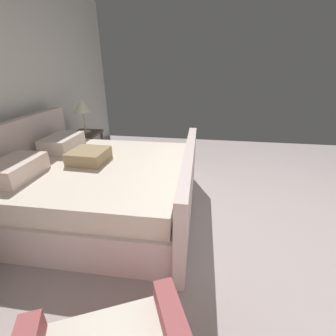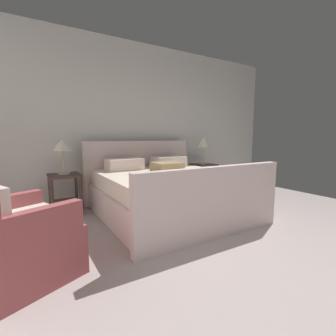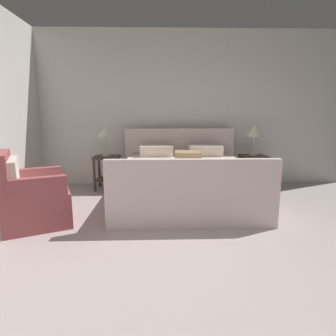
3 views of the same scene
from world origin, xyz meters
name	(u,v)px [view 3 (image 3 of 3)]	position (x,y,z in m)	size (l,w,h in m)	color
ground_plane	(241,288)	(0.00, 0.00, -0.01)	(5.78, 6.71, 0.02)	#AB9C99
wall_back	(193,109)	(0.00, 3.42, 1.43)	(5.90, 0.12, 2.85)	silver
bed	(184,179)	(-0.26, 2.18, 0.34)	(2.02, 2.15, 1.08)	beige
nightstand_right	(253,166)	(1.06, 2.97, 0.40)	(0.44, 0.44, 0.60)	#44342C
table_lamp_right	(255,131)	(1.06, 2.97, 1.03)	(0.28, 0.28, 0.55)	#B7B293
nightstand_left	(107,167)	(-1.58, 2.94, 0.40)	(0.44, 0.44, 0.60)	#44342C
table_lamp_left	(106,133)	(-1.58, 2.94, 1.01)	(0.29, 0.29, 0.52)	#B7B293
armchair	(32,197)	(-2.16, 1.29, 0.35)	(0.96, 0.96, 0.90)	#A04A4D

